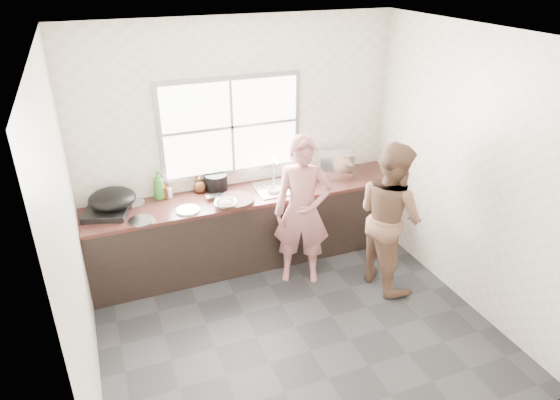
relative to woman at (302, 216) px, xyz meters
name	(u,v)px	position (x,y,z in m)	size (l,w,h in m)	color
floor	(295,327)	(-0.39, -0.74, -0.77)	(3.60, 3.20, 0.01)	#2A2A2C
ceiling	(300,36)	(-0.39, -0.74, 1.94)	(3.60, 3.20, 0.01)	silver
wall_back	(240,142)	(-0.39, 0.87, 0.58)	(3.60, 0.01, 2.70)	silver
wall_left	(70,243)	(-2.19, -0.74, 0.58)	(0.01, 3.20, 2.70)	beige
wall_right	(468,171)	(1.42, -0.74, 0.58)	(0.01, 3.20, 2.70)	beige
wall_front	(407,317)	(-0.39, -2.34, 0.58)	(3.60, 0.01, 2.70)	silver
cabinet	(251,228)	(-0.39, 0.55, -0.36)	(3.60, 0.62, 0.82)	black
countertop	(250,195)	(-0.39, 0.55, 0.07)	(3.60, 0.64, 0.04)	#3C1E18
sink	(280,188)	(-0.04, 0.55, 0.10)	(0.55, 0.45, 0.02)	silver
faucet	(273,169)	(-0.04, 0.75, 0.24)	(0.02, 0.02, 0.30)	silver
window_frame	(231,126)	(-0.49, 0.85, 0.78)	(1.60, 0.05, 1.10)	#9EA0A5
window_glazing	(232,127)	(-0.49, 0.83, 0.78)	(1.50, 0.01, 1.00)	white
woman	(302,216)	(0.00, 0.00, 0.00)	(0.56, 0.37, 1.54)	#B46C6C
person_side	(390,216)	(0.82, -0.39, 0.03)	(0.78, 0.61, 1.61)	brown
cutting_board	(235,200)	(-0.61, 0.40, 0.11)	(0.40, 0.40, 0.04)	#331913
cleaver	(214,195)	(-0.79, 0.55, 0.13)	(0.18, 0.09, 0.01)	#A9AAAF
bowl_mince	(225,204)	(-0.73, 0.34, 0.12)	(0.23, 0.23, 0.06)	silver
bowl_crabs	(303,179)	(0.27, 0.61, 0.13)	(0.22, 0.22, 0.07)	silver
bowl_held	(274,190)	(-0.13, 0.48, 0.12)	(0.20, 0.20, 0.06)	white
black_pot	(216,182)	(-0.71, 0.78, 0.18)	(0.25, 0.25, 0.18)	black
plate_food	(188,210)	(-1.12, 0.38, 0.10)	(0.25, 0.25, 0.02)	white
bottle_green	(159,185)	(-1.34, 0.78, 0.25)	(0.13, 0.13, 0.32)	#36862B
bottle_brown_tall	(164,190)	(-1.28, 0.78, 0.18)	(0.08, 0.08, 0.18)	#512C14
bottle_brown_short	(200,185)	(-0.90, 0.78, 0.17)	(0.13, 0.13, 0.16)	#3E200F
glass_jar	(169,193)	(-1.24, 0.78, 0.14)	(0.07, 0.07, 0.11)	white
burner	(107,211)	(-1.90, 0.62, 0.12)	(0.42, 0.42, 0.06)	black
wok	(112,199)	(-1.83, 0.65, 0.24)	(0.47, 0.47, 0.18)	black
dish_rack	(335,165)	(0.69, 0.62, 0.24)	(0.40, 0.28, 0.30)	silver
pot_lid_left	(141,220)	(-1.60, 0.34, 0.10)	(0.26, 0.26, 0.01)	silver
pot_lid_right	(133,203)	(-1.62, 0.77, 0.10)	(0.24, 0.24, 0.01)	#B2B5BA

